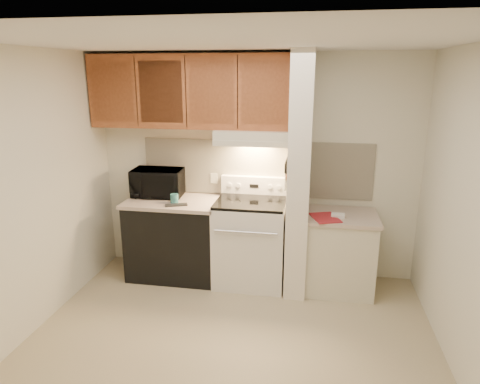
# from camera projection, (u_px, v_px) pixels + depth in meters

# --- Properties ---
(floor) EXTENTS (3.60, 3.60, 0.00)m
(floor) POSITION_uv_depth(u_px,v_px,m) (231.00, 341.00, 3.77)
(floor) COLOR tan
(floor) RESTS_ON ground
(ceiling) EXTENTS (3.60, 3.60, 0.00)m
(ceiling) POSITION_uv_depth(u_px,v_px,m) (229.00, 41.00, 3.09)
(ceiling) COLOR white
(ceiling) RESTS_ON wall_back
(wall_back) EXTENTS (3.60, 2.50, 0.02)m
(wall_back) POSITION_uv_depth(u_px,v_px,m) (256.00, 167.00, 4.85)
(wall_back) COLOR beige
(wall_back) RESTS_ON floor
(wall_left) EXTENTS (0.02, 3.00, 2.50)m
(wall_left) POSITION_uv_depth(u_px,v_px,m) (28.00, 195.00, 3.73)
(wall_left) COLOR beige
(wall_left) RESTS_ON floor
(wall_right) EXTENTS (0.02, 3.00, 2.50)m
(wall_right) POSITION_uv_depth(u_px,v_px,m) (470.00, 219.00, 3.13)
(wall_right) COLOR beige
(wall_right) RESTS_ON floor
(backsplash) EXTENTS (2.60, 0.02, 0.63)m
(backsplash) POSITION_uv_depth(u_px,v_px,m) (255.00, 168.00, 4.84)
(backsplash) COLOR white
(backsplash) RESTS_ON wall_back
(range_body) EXTENTS (0.76, 0.65, 0.92)m
(range_body) POSITION_uv_depth(u_px,v_px,m) (251.00, 243.00, 4.74)
(range_body) COLOR silver
(range_body) RESTS_ON floor
(oven_window) EXTENTS (0.50, 0.01, 0.30)m
(oven_window) POSITION_uv_depth(u_px,v_px,m) (246.00, 251.00, 4.43)
(oven_window) COLOR black
(oven_window) RESTS_ON range_body
(oven_handle) EXTENTS (0.65, 0.02, 0.02)m
(oven_handle) POSITION_uv_depth(u_px,v_px,m) (246.00, 232.00, 4.33)
(oven_handle) COLOR silver
(oven_handle) RESTS_ON range_body
(cooktop) EXTENTS (0.74, 0.64, 0.03)m
(cooktop) POSITION_uv_depth(u_px,v_px,m) (251.00, 202.00, 4.61)
(cooktop) COLOR black
(cooktop) RESTS_ON range_body
(range_backguard) EXTENTS (0.76, 0.08, 0.20)m
(range_backguard) POSITION_uv_depth(u_px,v_px,m) (255.00, 185.00, 4.85)
(range_backguard) COLOR silver
(range_backguard) RESTS_ON range_body
(range_display) EXTENTS (0.10, 0.01, 0.04)m
(range_display) POSITION_uv_depth(u_px,v_px,m) (254.00, 186.00, 4.81)
(range_display) COLOR black
(range_display) RESTS_ON range_backguard
(range_knob_left_outer) EXTENTS (0.05, 0.02, 0.05)m
(range_knob_left_outer) POSITION_uv_depth(u_px,v_px,m) (230.00, 185.00, 4.85)
(range_knob_left_outer) COLOR silver
(range_knob_left_outer) RESTS_ON range_backguard
(range_knob_left_inner) EXTENTS (0.05, 0.02, 0.05)m
(range_knob_left_inner) POSITION_uv_depth(u_px,v_px,m) (238.00, 185.00, 4.84)
(range_knob_left_inner) COLOR silver
(range_knob_left_inner) RESTS_ON range_backguard
(range_knob_right_inner) EXTENTS (0.05, 0.02, 0.05)m
(range_knob_right_inner) POSITION_uv_depth(u_px,v_px,m) (270.00, 187.00, 4.78)
(range_knob_right_inner) COLOR silver
(range_knob_right_inner) RESTS_ON range_backguard
(range_knob_right_outer) EXTENTS (0.05, 0.02, 0.05)m
(range_knob_right_outer) POSITION_uv_depth(u_px,v_px,m) (279.00, 187.00, 4.76)
(range_knob_right_outer) COLOR silver
(range_knob_right_outer) RESTS_ON range_backguard
(dishwasher_front) EXTENTS (1.00, 0.63, 0.87)m
(dishwasher_front) POSITION_uv_depth(u_px,v_px,m) (175.00, 239.00, 4.90)
(dishwasher_front) COLOR black
(dishwasher_front) RESTS_ON floor
(left_countertop) EXTENTS (1.04, 0.67, 0.04)m
(left_countertop) POSITION_uv_depth(u_px,v_px,m) (173.00, 202.00, 4.78)
(left_countertop) COLOR #B7A293
(left_countertop) RESTS_ON dishwasher_front
(spoon_rest) EXTENTS (0.24, 0.16, 0.02)m
(spoon_rest) POSITION_uv_depth(u_px,v_px,m) (176.00, 205.00, 4.56)
(spoon_rest) COLOR black
(spoon_rest) RESTS_ON left_countertop
(teal_jar) EXTENTS (0.09, 0.09, 0.10)m
(teal_jar) POSITION_uv_depth(u_px,v_px,m) (174.00, 198.00, 4.66)
(teal_jar) COLOR #2D6D6F
(teal_jar) RESTS_ON left_countertop
(outlet) EXTENTS (0.08, 0.01, 0.12)m
(outlet) POSITION_uv_depth(u_px,v_px,m) (214.00, 178.00, 4.95)
(outlet) COLOR beige
(outlet) RESTS_ON backsplash
(microwave) EXTENTS (0.59, 0.42, 0.31)m
(microwave) POSITION_uv_depth(u_px,v_px,m) (158.00, 182.00, 4.90)
(microwave) COLOR black
(microwave) RESTS_ON left_countertop
(partition_pillar) EXTENTS (0.22, 0.70, 2.50)m
(partition_pillar) POSITION_uv_depth(u_px,v_px,m) (300.00, 176.00, 4.44)
(partition_pillar) COLOR silver
(partition_pillar) RESTS_ON floor
(pillar_trim) EXTENTS (0.01, 0.70, 0.04)m
(pillar_trim) POSITION_uv_depth(u_px,v_px,m) (288.00, 170.00, 4.44)
(pillar_trim) COLOR #99502B
(pillar_trim) RESTS_ON partition_pillar
(knife_strip) EXTENTS (0.02, 0.42, 0.04)m
(knife_strip) POSITION_uv_depth(u_px,v_px,m) (288.00, 170.00, 4.39)
(knife_strip) COLOR black
(knife_strip) RESTS_ON partition_pillar
(knife_blade_a) EXTENTS (0.01, 0.03, 0.16)m
(knife_blade_a) POSITION_uv_depth(u_px,v_px,m) (285.00, 183.00, 4.27)
(knife_blade_a) COLOR silver
(knife_blade_a) RESTS_ON knife_strip
(knife_handle_a) EXTENTS (0.02, 0.02, 0.10)m
(knife_handle_a) POSITION_uv_depth(u_px,v_px,m) (285.00, 168.00, 4.23)
(knife_handle_a) COLOR black
(knife_handle_a) RESTS_ON knife_strip
(knife_blade_b) EXTENTS (0.01, 0.04, 0.18)m
(knife_blade_b) POSITION_uv_depth(u_px,v_px,m) (286.00, 182.00, 4.34)
(knife_blade_b) COLOR silver
(knife_blade_b) RESTS_ON knife_strip
(knife_handle_b) EXTENTS (0.02, 0.02, 0.10)m
(knife_handle_b) POSITION_uv_depth(u_px,v_px,m) (286.00, 166.00, 4.31)
(knife_handle_b) COLOR black
(knife_handle_b) RESTS_ON knife_strip
(knife_blade_c) EXTENTS (0.01, 0.04, 0.20)m
(knife_blade_c) POSITION_uv_depth(u_px,v_px,m) (286.00, 181.00, 4.41)
(knife_blade_c) COLOR silver
(knife_blade_c) RESTS_ON knife_strip
(knife_handle_c) EXTENTS (0.02, 0.02, 0.10)m
(knife_handle_c) POSITION_uv_depth(u_px,v_px,m) (287.00, 165.00, 4.36)
(knife_handle_c) COLOR black
(knife_handle_c) RESTS_ON knife_strip
(knife_blade_d) EXTENTS (0.01, 0.04, 0.16)m
(knife_blade_d) POSITION_uv_depth(u_px,v_px,m) (287.00, 177.00, 4.48)
(knife_blade_d) COLOR silver
(knife_blade_d) RESTS_ON knife_strip
(knife_handle_d) EXTENTS (0.02, 0.02, 0.10)m
(knife_handle_d) POSITION_uv_depth(u_px,v_px,m) (287.00, 163.00, 4.46)
(knife_handle_d) COLOR black
(knife_handle_d) RESTS_ON knife_strip
(knife_blade_e) EXTENTS (0.01, 0.04, 0.18)m
(knife_blade_e) POSITION_uv_depth(u_px,v_px,m) (287.00, 176.00, 4.58)
(knife_blade_e) COLOR silver
(knife_blade_e) RESTS_ON knife_strip
(knife_handle_e) EXTENTS (0.02, 0.02, 0.10)m
(knife_handle_e) POSITION_uv_depth(u_px,v_px,m) (288.00, 161.00, 4.54)
(knife_handle_e) COLOR black
(knife_handle_e) RESTS_ON knife_strip
(oven_mitt) EXTENTS (0.03, 0.10, 0.24)m
(oven_mitt) POSITION_uv_depth(u_px,v_px,m) (288.00, 179.00, 4.64)
(oven_mitt) COLOR slate
(oven_mitt) RESTS_ON partition_pillar
(right_cab_base) EXTENTS (0.70, 0.60, 0.81)m
(right_cab_base) POSITION_uv_depth(u_px,v_px,m) (340.00, 254.00, 4.59)
(right_cab_base) COLOR beige
(right_cab_base) RESTS_ON floor
(right_countertop) EXTENTS (0.74, 0.64, 0.04)m
(right_countertop) POSITION_uv_depth(u_px,v_px,m) (342.00, 216.00, 4.47)
(right_countertop) COLOR #B7A293
(right_countertop) RESTS_ON right_cab_base
(red_folder) EXTENTS (0.34, 0.40, 0.01)m
(red_folder) POSITION_uv_depth(u_px,v_px,m) (325.00, 218.00, 4.35)
(red_folder) COLOR maroon
(red_folder) RESTS_ON right_countertop
(white_box) EXTENTS (0.14, 0.10, 0.04)m
(white_box) POSITION_uv_depth(u_px,v_px,m) (338.00, 215.00, 4.38)
(white_box) COLOR white
(white_box) RESTS_ON right_countertop
(range_hood) EXTENTS (0.78, 0.44, 0.15)m
(range_hood) POSITION_uv_depth(u_px,v_px,m) (253.00, 137.00, 4.54)
(range_hood) COLOR beige
(range_hood) RESTS_ON upper_cabinets
(hood_lip) EXTENTS (0.78, 0.04, 0.06)m
(hood_lip) POSITION_uv_depth(u_px,v_px,m) (250.00, 144.00, 4.35)
(hood_lip) COLOR beige
(hood_lip) RESTS_ON range_hood
(upper_cabinets) EXTENTS (2.18, 0.33, 0.77)m
(upper_cabinets) POSITION_uv_depth(u_px,v_px,m) (190.00, 92.00, 4.57)
(upper_cabinets) COLOR #99502B
(upper_cabinets) RESTS_ON wall_back
(cab_door_a) EXTENTS (0.46, 0.01, 0.63)m
(cab_door_a) POSITION_uv_depth(u_px,v_px,m) (112.00, 92.00, 4.56)
(cab_door_a) COLOR #99502B
(cab_door_a) RESTS_ON upper_cabinets
(cab_gap_a) EXTENTS (0.01, 0.01, 0.73)m
(cab_gap_a) POSITION_uv_depth(u_px,v_px,m) (136.00, 92.00, 4.51)
(cab_gap_a) COLOR black
(cab_gap_a) RESTS_ON upper_cabinets
(cab_door_b) EXTENTS (0.46, 0.01, 0.63)m
(cab_door_b) POSITION_uv_depth(u_px,v_px,m) (161.00, 92.00, 4.47)
(cab_door_b) COLOR #99502B
(cab_door_b) RESTS_ON upper_cabinets
(cab_gap_b) EXTENTS (0.01, 0.01, 0.73)m
(cab_gap_b) POSITION_uv_depth(u_px,v_px,m) (186.00, 92.00, 4.42)
(cab_gap_b) COLOR black
(cab_gap_b) RESTS_ON upper_cabinets
(cab_door_c) EXTENTS (0.46, 0.01, 0.63)m
(cab_door_c) POSITION_uv_depth(u_px,v_px,m) (212.00, 92.00, 4.38)
(cab_door_c) COLOR #99502B
(cab_door_c) RESTS_ON upper_cabinets
(cab_gap_c) EXTENTS (0.01, 0.01, 0.73)m
(cab_gap_c) POSITION_uv_depth(u_px,v_px,m) (238.00, 93.00, 4.33)
(cab_gap_c) COLOR black
(cab_gap_c) RESTS_ON upper_cabinets
(cab_door_d) EXTENTS (0.46, 0.01, 0.63)m
(cab_door_d) POSITION_uv_depth(u_px,v_px,m) (264.00, 93.00, 4.29)
(cab_door_d) COLOR #99502B
(cab_door_d) RESTS_ON upper_cabinets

